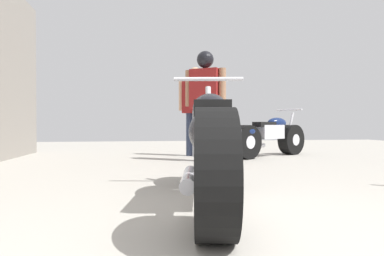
{
  "coord_description": "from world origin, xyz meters",
  "views": [
    {
      "loc": [
        -0.76,
        -0.64,
        0.59
      ],
      "look_at": [
        -0.25,
        2.98,
        0.54
      ],
      "focal_mm": 30.67,
      "sensor_mm": 36.0,
      "label": 1
    }
  ],
  "objects_px": {
    "motorcycle_black_naked": "(269,137)",
    "mechanic_in_blue": "(195,106)",
    "mechanic_with_helmet": "(205,95)",
    "motorcycle_maroon_cruiser": "(210,145)"
  },
  "relations": [
    {
      "from": "motorcycle_black_naked",
      "to": "mechanic_in_blue",
      "type": "xyz_separation_m",
      "value": [
        -1.27,
        0.32,
        0.56
      ]
    },
    {
      "from": "motorcycle_maroon_cruiser",
      "to": "motorcycle_black_naked",
      "type": "distance_m",
      "value": 3.64
    },
    {
      "from": "mechanic_in_blue",
      "to": "mechanic_with_helmet",
      "type": "xyz_separation_m",
      "value": [
        0.03,
        -0.84,
        0.12
      ]
    },
    {
      "from": "motorcycle_maroon_cruiser",
      "to": "mechanic_in_blue",
      "type": "bearing_deg",
      "value": 83.29
    },
    {
      "from": "mechanic_in_blue",
      "to": "mechanic_with_helmet",
      "type": "bearing_deg",
      "value": -87.74
    },
    {
      "from": "mechanic_in_blue",
      "to": "motorcycle_maroon_cruiser",
      "type": "bearing_deg",
      "value": -96.71
    },
    {
      "from": "mechanic_with_helmet",
      "to": "motorcycle_black_naked",
      "type": "bearing_deg",
      "value": 22.68
    },
    {
      "from": "motorcycle_maroon_cruiser",
      "to": "mechanic_in_blue",
      "type": "relative_size",
      "value": 1.36
    },
    {
      "from": "motorcycle_black_naked",
      "to": "mechanic_with_helmet",
      "type": "distance_m",
      "value": 1.5
    },
    {
      "from": "motorcycle_maroon_cruiser",
      "to": "mechanic_in_blue",
      "type": "height_order",
      "value": "mechanic_in_blue"
    }
  ]
}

